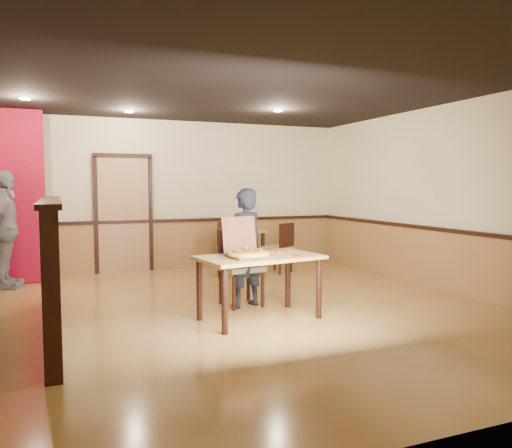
{
  "coord_description": "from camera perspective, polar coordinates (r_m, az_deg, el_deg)",
  "views": [
    {
      "loc": [
        -1.95,
        -5.87,
        1.59
      ],
      "look_at": [
        0.41,
        0.0,
        1.1
      ],
      "focal_mm": 35.0,
      "sensor_mm": 36.0,
      "label": 1
    }
  ],
  "objects": [
    {
      "name": "wainscot_back",
      "position": [
        9.6,
        -10.08,
        -2.42
      ],
      "size": [
        7.0,
        0.04,
        0.9
      ],
      "primitive_type": "cube",
      "color": "olive",
      "rests_on": "floor"
    },
    {
      "name": "side_chair_right",
      "position": [
        9.05,
        2.79,
        -2.46
      ],
      "size": [
        0.62,
        0.62,
        0.91
      ],
      "rotation": [
        0.0,
        0.0,
        3.68
      ],
      "color": "olive",
      "rests_on": "floor"
    },
    {
      "name": "condiment",
      "position": [
        9.5,
        -1.15,
        -0.17
      ],
      "size": [
        0.06,
        0.06,
        0.15
      ],
      "primitive_type": "cylinder",
      "color": "brown",
      "rests_on": "side_table"
    },
    {
      "name": "side_table",
      "position": [
        9.42,
        -1.44,
        -1.75
      ],
      "size": [
        0.77,
        0.77,
        0.75
      ],
      "rotation": [
        0.0,
        0.0,
        0.12
      ],
      "color": "tan",
      "rests_on": "floor"
    },
    {
      "name": "passerby",
      "position": [
        8.56,
        -26.73,
        -0.57
      ],
      "size": [
        0.58,
        1.12,
        1.82
      ],
      "primitive_type": "imported",
      "rotation": [
        0.0,
        0.0,
        1.44
      ],
      "color": "gray",
      "rests_on": "floor"
    },
    {
      "name": "chair_rail_back",
      "position": [
        9.54,
        -10.09,
        0.37
      ],
      "size": [
        7.0,
        0.06,
        0.06
      ],
      "primitive_type": "cube",
      "color": "black",
      "rests_on": "wall_back"
    },
    {
      "name": "napkin_far",
      "position": [
        6.28,
        2.64,
        -3.09
      ],
      "size": [
        0.29,
        0.29,
        0.01
      ],
      "rotation": [
        0.0,
        0.0,
        -0.32
      ],
      "color": "#F14411",
      "rests_on": "main_table"
    },
    {
      "name": "napkin_near",
      "position": [
        5.85,
        5.02,
        -3.67
      ],
      "size": [
        0.26,
        0.26,
        0.01
      ],
      "rotation": [
        0.0,
        0.0,
        0.22
      ],
      "color": "#F14411",
      "rests_on": "main_table"
    },
    {
      "name": "wall_back",
      "position": [
        9.57,
        -10.19,
        3.26
      ],
      "size": [
        7.0,
        0.0,
        7.0
      ],
      "primitive_type": "plane",
      "rotation": [
        1.57,
        0.0,
        0.0
      ],
      "color": "beige",
      "rests_on": "floor"
    },
    {
      "name": "pizza_box",
      "position": [
        5.78,
        -1.08,
        -3.21
      ],
      "size": [
        0.47,
        0.54,
        0.45
      ],
      "rotation": [
        0.0,
        0.0,
        0.08
      ],
      "color": "brown",
      "rests_on": "main_table"
    },
    {
      "name": "chair_rail_right",
      "position": [
        8.0,
        20.62,
        -0.62
      ],
      "size": [
        0.06,
        7.0,
        0.06
      ],
      "primitive_type": "cube",
      "color": "black",
      "rests_on": "wall_right"
    },
    {
      "name": "ceiling",
      "position": [
        6.3,
        -3.63,
        15.53
      ],
      "size": [
        7.0,
        7.0,
        0.0
      ],
      "primitive_type": "plane",
      "rotation": [
        3.14,
        0.0,
        0.0
      ],
      "color": "black",
      "rests_on": "wall_back"
    },
    {
      "name": "wainscot_right",
      "position": [
        8.07,
        20.63,
        -3.95
      ],
      "size": [
        0.04,
        7.0,
        0.9
      ],
      "primitive_type": "cube",
      "color": "olive",
      "rests_on": "floor"
    },
    {
      "name": "side_chair_left",
      "position": [
        8.68,
        -2.92,
        -2.55
      ],
      "size": [
        0.6,
        0.6,
        0.97
      ],
      "rotation": [
        0.0,
        0.0,
        2.85
      ],
      "color": "olive",
      "rests_on": "floor"
    },
    {
      "name": "floor",
      "position": [
        6.38,
        -3.5,
        -9.97
      ],
      "size": [
        7.0,
        7.0,
        0.0
      ],
      "primitive_type": "plane",
      "color": "tan",
      "rests_on": "ground"
    },
    {
      "name": "spot_a",
      "position": [
        7.77,
        -24.92,
        12.87
      ],
      "size": [
        0.14,
        0.14,
        0.02
      ],
      "primitive_type": "cylinder",
      "color": "beige",
      "rests_on": "ceiling"
    },
    {
      "name": "diner",
      "position": [
        6.49,
        -1.34,
        -2.74
      ],
      "size": [
        0.66,
        0.53,
        1.55
      ],
      "primitive_type": "imported",
      "rotation": [
        0.0,
        0.0,
        3.46
      ],
      "color": "black",
      "rests_on": "floor"
    },
    {
      "name": "diner_chair",
      "position": [
        6.66,
        -1.97,
        -4.5
      ],
      "size": [
        0.55,
        0.55,
        1.01
      ],
      "rotation": [
        0.0,
        0.0,
        0.1
      ],
      "color": "olive",
      "rests_on": "floor"
    },
    {
      "name": "pizza",
      "position": [
        5.74,
        -0.88,
        -3.37
      ],
      "size": [
        0.64,
        0.64,
        0.03
      ],
      "primitive_type": "cylinder",
      "rotation": [
        0.0,
        0.0,
        -0.42
      ],
      "color": "gold",
      "rests_on": "pizza_box"
    },
    {
      "name": "back_door",
      "position": [
        9.41,
        -14.89,
        1.03
      ],
      "size": [
        0.9,
        0.06,
        2.1
      ],
      "primitive_type": "cube",
      "color": "tan",
      "rests_on": "wall_back"
    },
    {
      "name": "spot_b",
      "position": [
        8.53,
        -14.31,
        12.35
      ],
      "size": [
        0.14,
        0.14,
        0.02
      ],
      "primitive_type": "cylinder",
      "color": "beige",
      "rests_on": "ceiling"
    },
    {
      "name": "wall_right",
      "position": [
        8.01,
        20.98,
        2.81
      ],
      "size": [
        0.0,
        7.0,
        7.0
      ],
      "primitive_type": "plane",
      "rotation": [
        1.57,
        0.0,
        -1.57
      ],
      "color": "beige",
      "rests_on": "floor"
    },
    {
      "name": "spot_c",
      "position": [
        8.18,
        2.55,
        12.83
      ],
      "size": [
        0.14,
        0.14,
        0.02
      ],
      "primitive_type": "cylinder",
      "color": "beige",
      "rests_on": "ceiling"
    },
    {
      "name": "main_table",
      "position": [
        5.89,
        0.4,
        -4.7
      ],
      "size": [
        1.53,
        1.02,
        0.76
      ],
      "rotation": [
        0.0,
        0.0,
        0.15
      ],
      "color": "tan",
      "rests_on": "floor"
    },
    {
      "name": "booth_partition",
      "position": [
        5.73,
        -22.27,
        -4.44
      ],
      "size": [
        0.2,
        3.1,
        1.44
      ],
      "color": "black",
      "rests_on": "floor"
    }
  ]
}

